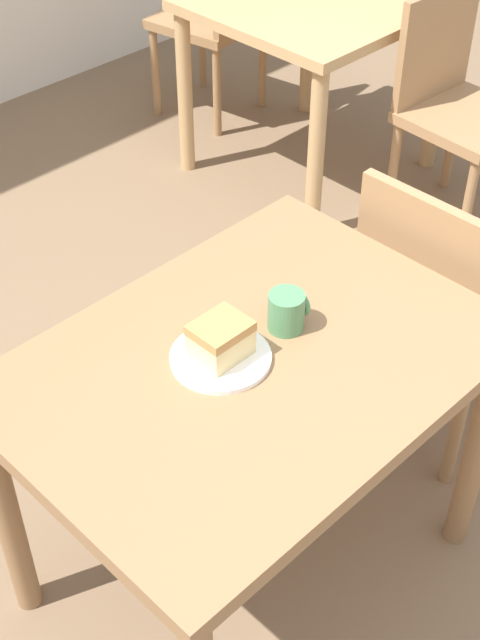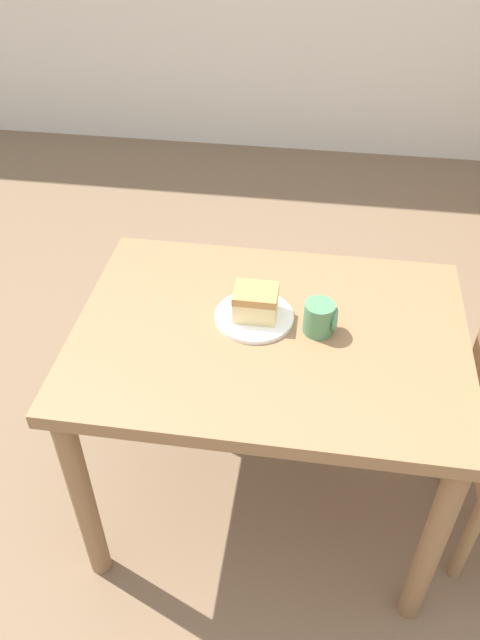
% 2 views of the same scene
% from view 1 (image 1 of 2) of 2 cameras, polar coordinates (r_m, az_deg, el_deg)
% --- Properties ---
extents(dining_table_near, '(1.00, 0.73, 0.72)m').
position_cam_1_polar(dining_table_near, '(1.87, 0.72, -4.98)').
color(dining_table_near, olive).
rests_on(dining_table_near, ground_plane).
extents(dining_table_far, '(0.83, 0.79, 0.71)m').
position_cam_1_polar(dining_table_far, '(3.56, 4.85, 18.12)').
color(dining_table_far, tan).
rests_on(dining_table_far, ground_plane).
extents(chair_near_window, '(0.41, 0.41, 0.84)m').
position_cam_1_polar(chair_near_window, '(2.38, 12.75, 0.97)').
color(chair_near_window, '#9E754C').
rests_on(chair_near_window, ground_plane).
extents(chair_far_corner, '(0.43, 0.43, 0.84)m').
position_cam_1_polar(chair_far_corner, '(3.37, 13.67, 13.35)').
color(chair_far_corner, '#9E754C').
rests_on(chair_far_corner, ground_plane).
extents(chair_far_opposite, '(0.47, 0.47, 0.84)m').
position_cam_1_polar(chair_far_opposite, '(4.03, -1.29, 18.97)').
color(chair_far_opposite, '#9E754C').
rests_on(chair_far_opposite, ground_plane).
extents(plate, '(0.21, 0.21, 0.01)m').
position_cam_1_polar(plate, '(1.79, -1.25, -2.41)').
color(plate, white).
rests_on(plate, dining_table_near).
extents(cake_slice, '(0.11, 0.09, 0.08)m').
position_cam_1_polar(cake_slice, '(1.76, -1.25, -1.24)').
color(cake_slice, '#E5CC89').
rests_on(cake_slice, plate).
extents(coffee_mug, '(0.08, 0.08, 0.09)m').
position_cam_1_polar(coffee_mug, '(1.84, 3.05, 0.60)').
color(coffee_mug, '#4C8456').
rests_on(coffee_mug, dining_table_near).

